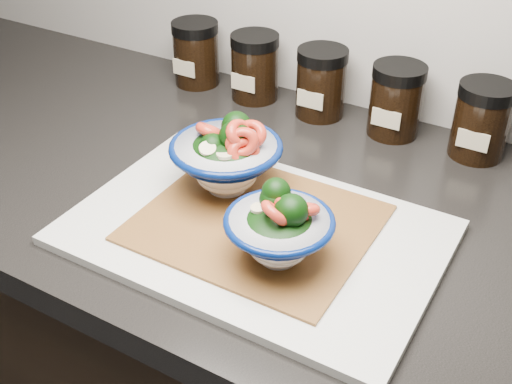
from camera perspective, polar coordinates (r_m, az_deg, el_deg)
The scene contains 10 objects.
countertop at distance 0.92m, azimuth -2.84°, elevation 0.37°, with size 3.50×0.60×0.04m, color black.
cutting_board at distance 0.79m, azimuth -0.14°, elevation -3.61°, with size 0.45×0.30×0.01m, color beige.
bamboo_mat at distance 0.80m, azimuth 0.00°, elevation -2.72°, with size 0.28×0.24×0.00m, color brown.
bowl_left at distance 0.83m, azimuth -2.59°, elevation 3.08°, with size 0.15×0.15×0.12m.
bowl_right at distance 0.72m, azimuth 2.12°, elevation -3.35°, with size 0.13×0.13×0.10m.
spice_jar_a at distance 1.17m, azimuth -5.35°, elevation 12.20°, with size 0.08×0.08×0.11m.
spice_jar_b at distance 1.11m, azimuth -0.11°, elevation 11.06°, with size 0.08×0.08×0.11m.
spice_jar_c at distance 1.05m, azimuth 5.81°, elevation 9.65°, with size 0.08×0.08×0.11m.
spice_jar_d at distance 1.01m, azimuth 12.34°, elevation 7.97°, with size 0.08×0.08×0.11m.
spice_jar_e at distance 0.99m, azimuth 19.41°, elevation 6.01°, with size 0.08×0.08×0.11m.
Camera 1 is at (0.42, 0.81, 1.40)m, focal length 45.00 mm.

